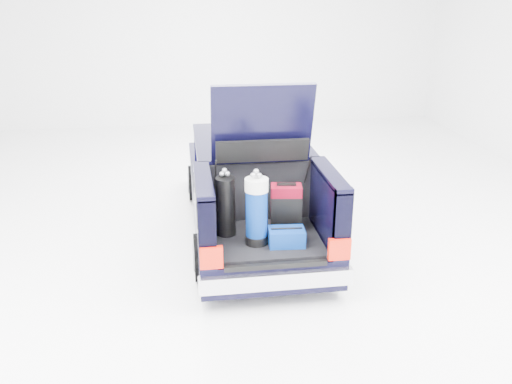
{
  "coord_description": "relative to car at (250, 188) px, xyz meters",
  "views": [
    {
      "loc": [
        -1.0,
        -7.56,
        3.58
      ],
      "look_at": [
        0.0,
        -0.5,
        0.84
      ],
      "focal_mm": 38.0,
      "sensor_mm": 36.0,
      "label": 1
    }
  ],
  "objects": [
    {
      "name": "ground",
      "position": [
        0.0,
        -0.11,
        -0.67
      ],
      "size": [
        14.0,
        14.0,
        0.0
      ],
      "primitive_type": "plane",
      "color": "white",
      "rests_on": "ground"
    },
    {
      "name": "car",
      "position": [
        0.0,
        0.0,
        0.0
      ],
      "size": [
        1.87,
        4.65,
        2.47
      ],
      "color": "black",
      "rests_on": "ground"
    },
    {
      "name": "red_suitcase",
      "position": [
        0.28,
        -1.39,
        0.23
      ],
      "size": [
        0.42,
        0.3,
        0.64
      ],
      "rotation": [
        0.0,
        0.0,
        -0.14
      ],
      "color": "#610313",
      "rests_on": "car"
    },
    {
      "name": "black_golf_bag",
      "position": [
        -0.5,
        -1.43,
        0.32
      ],
      "size": [
        0.28,
        0.31,
        0.87
      ],
      "rotation": [
        0.0,
        0.0,
        -0.17
      ],
      "color": "black",
      "rests_on": "car"
    },
    {
      "name": "blue_golf_bag",
      "position": [
        -0.15,
        -1.73,
        0.36
      ],
      "size": [
        0.3,
        0.3,
        0.95
      ],
      "rotation": [
        0.0,
        0.0,
        -0.04
      ],
      "color": "black",
      "rests_on": "car"
    },
    {
      "name": "blue_duffel",
      "position": [
        0.2,
        -1.83,
        0.03
      ],
      "size": [
        0.45,
        0.31,
        0.23
      ],
      "rotation": [
        0.0,
        0.0,
        -0.07
      ],
      "color": "navy",
      "rests_on": "car"
    }
  ]
}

